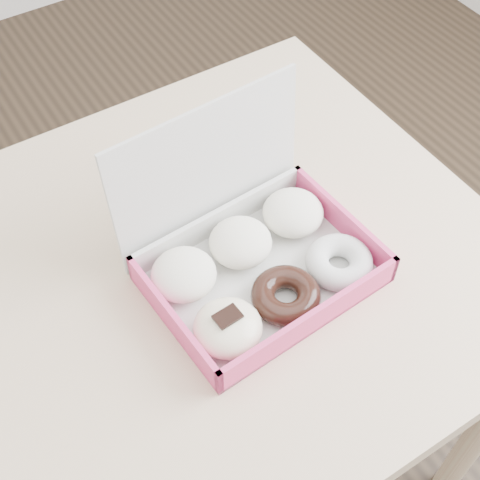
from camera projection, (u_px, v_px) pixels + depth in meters
table at (122, 334)px, 1.02m from camera, size 1.20×0.80×0.75m
donut_box at (253, 257)px, 0.97m from camera, size 0.33×0.28×0.23m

